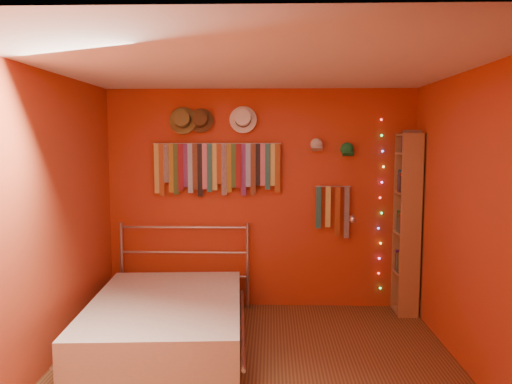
# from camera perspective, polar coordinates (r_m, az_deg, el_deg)

# --- Properties ---
(ground) EXTENTS (3.50, 3.50, 0.00)m
(ground) POSITION_cam_1_polar(r_m,az_deg,el_deg) (4.38, 0.03, -20.15)
(ground) COLOR #512C1B
(ground) RESTS_ON ground
(back_wall) EXTENTS (3.50, 0.02, 2.50)m
(back_wall) POSITION_cam_1_polar(r_m,az_deg,el_deg) (5.72, 0.55, -0.81)
(back_wall) COLOR maroon
(back_wall) RESTS_ON ground
(right_wall) EXTENTS (0.02, 3.50, 2.50)m
(right_wall) POSITION_cam_1_polar(r_m,az_deg,el_deg) (4.31, 24.05, -3.59)
(right_wall) COLOR maroon
(right_wall) RESTS_ON ground
(left_wall) EXTENTS (0.02, 3.50, 2.50)m
(left_wall) POSITION_cam_1_polar(r_m,az_deg,el_deg) (4.40, -23.45, -3.37)
(left_wall) COLOR maroon
(left_wall) RESTS_ON ground
(ceiling) EXTENTS (3.50, 3.50, 0.02)m
(ceiling) POSITION_cam_1_polar(r_m,az_deg,el_deg) (3.97, 0.03, 14.28)
(ceiling) COLOR white
(ceiling) RESTS_ON back_wall
(tie_rack) EXTENTS (1.45, 0.03, 0.61)m
(tie_rack) POSITION_cam_1_polar(r_m,az_deg,el_deg) (5.65, -4.59, 2.94)
(tie_rack) COLOR #A8A8AC
(tie_rack) RESTS_ON back_wall
(small_tie_rack) EXTENTS (0.40, 0.03, 0.60)m
(small_tie_rack) POSITION_cam_1_polar(r_m,az_deg,el_deg) (5.71, 8.86, -1.83)
(small_tie_rack) COLOR #A8A8AC
(small_tie_rack) RESTS_ON back_wall
(fedora_olive) EXTENTS (0.31, 0.17, 0.31)m
(fedora_olive) POSITION_cam_1_polar(r_m,az_deg,el_deg) (5.67, -8.42, 8.19)
(fedora_olive) COLOR olive
(fedora_olive) RESTS_ON back_wall
(fedora_brown) EXTENTS (0.28, 0.15, 0.27)m
(fedora_brown) POSITION_cam_1_polar(r_m,az_deg,el_deg) (5.64, -6.34, 8.22)
(fedora_brown) COLOR #4C351B
(fedora_brown) RESTS_ON back_wall
(fedora_white) EXTENTS (0.31, 0.17, 0.30)m
(fedora_white) POSITION_cam_1_polar(r_m,az_deg,el_deg) (5.59, -1.51, 8.37)
(fedora_white) COLOR white
(fedora_white) RESTS_ON back_wall
(cap_white) EXTENTS (0.16, 0.20, 0.16)m
(cap_white) POSITION_cam_1_polar(r_m,az_deg,el_deg) (5.65, 6.93, 5.39)
(cap_white) COLOR beige
(cap_white) RESTS_ON back_wall
(cap_green) EXTENTS (0.17, 0.21, 0.17)m
(cap_green) POSITION_cam_1_polar(r_m,az_deg,el_deg) (5.69, 10.36, 4.81)
(cap_green) COLOR #1A7837
(cap_green) RESTS_ON back_wall
(fairy_lights) EXTENTS (0.06, 0.02, 1.95)m
(fairy_lights) POSITION_cam_1_polar(r_m,az_deg,el_deg) (5.82, 14.07, -1.50)
(fairy_lights) COLOR #FF3333
(fairy_lights) RESTS_ON back_wall
(reading_lamp) EXTENTS (0.08, 0.33, 0.10)m
(reading_lamp) POSITION_cam_1_polar(r_m,az_deg,el_deg) (5.56, 10.94, -3.05)
(reading_lamp) COLOR #A8A8AC
(reading_lamp) RESTS_ON back_wall
(bookshelf) EXTENTS (0.25, 0.34, 2.00)m
(bookshelf) POSITION_cam_1_polar(r_m,az_deg,el_deg) (5.74, 17.30, -3.40)
(bookshelf) COLOR olive
(bookshelf) RESTS_ON ground
(bed) EXTENTS (1.61, 2.08, 0.99)m
(bed) POSITION_cam_1_polar(r_m,az_deg,el_deg) (4.95, -10.22, -14.17)
(bed) COLOR #A8A8AC
(bed) RESTS_ON ground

